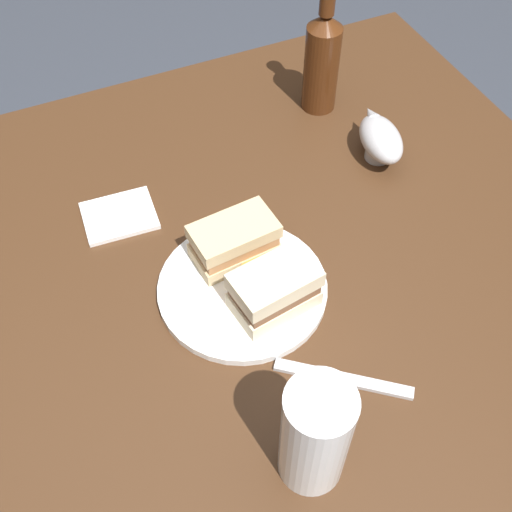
# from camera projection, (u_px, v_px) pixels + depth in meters

# --- Properties ---
(ground_plane) EXTENTS (6.00, 6.00, 0.00)m
(ground_plane) POSITION_uv_depth(u_px,v_px,m) (264.00, 443.00, 1.55)
(ground_plane) COLOR #333842
(dining_table) EXTENTS (1.04, 0.96, 0.77)m
(dining_table) POSITION_uv_depth(u_px,v_px,m) (266.00, 369.00, 1.25)
(dining_table) COLOR #422816
(dining_table) RESTS_ON ground
(plate) EXTENTS (0.24, 0.24, 0.01)m
(plate) POSITION_uv_depth(u_px,v_px,m) (242.00, 288.00, 0.89)
(plate) COLOR white
(plate) RESTS_ON dining_table
(sandwich_half_left) EXTENTS (0.12, 0.09, 0.07)m
(sandwich_half_left) POSITION_uv_depth(u_px,v_px,m) (274.00, 290.00, 0.84)
(sandwich_half_left) COLOR beige
(sandwich_half_left) RESTS_ON plate
(sandwich_half_right) EXTENTS (0.13, 0.08, 0.06)m
(sandwich_half_right) POSITION_uv_depth(u_px,v_px,m) (235.00, 243.00, 0.89)
(sandwich_half_right) COLOR #CCB284
(sandwich_half_right) RESTS_ON plate
(potato_wedge_front) EXTENTS (0.03, 0.05, 0.02)m
(potato_wedge_front) POSITION_uv_depth(u_px,v_px,m) (275.00, 284.00, 0.88)
(potato_wedge_front) COLOR #AD702D
(potato_wedge_front) RESTS_ON plate
(potato_wedge_middle) EXTENTS (0.04, 0.05, 0.02)m
(potato_wedge_middle) POSITION_uv_depth(u_px,v_px,m) (261.00, 263.00, 0.90)
(potato_wedge_middle) COLOR #B77F33
(potato_wedge_middle) RESTS_ON plate
(potato_wedge_back) EXTENTS (0.03, 0.04, 0.02)m
(potato_wedge_back) POSITION_uv_depth(u_px,v_px,m) (267.00, 267.00, 0.89)
(potato_wedge_back) COLOR #B77F33
(potato_wedge_back) RESTS_ON plate
(potato_wedge_left_edge) EXTENTS (0.04, 0.04, 0.02)m
(potato_wedge_left_edge) POSITION_uv_depth(u_px,v_px,m) (252.00, 261.00, 0.90)
(potato_wedge_left_edge) COLOR #B77F33
(potato_wedge_left_edge) RESTS_ON plate
(pint_glass) EXTENTS (0.08, 0.08, 0.17)m
(pint_glass) POSITION_uv_depth(u_px,v_px,m) (314.00, 440.00, 0.68)
(pint_glass) COLOR white
(pint_glass) RESTS_ON dining_table
(gravy_boat) EXTENTS (0.08, 0.13, 0.07)m
(gravy_boat) POSITION_uv_depth(u_px,v_px,m) (380.00, 139.00, 1.04)
(gravy_boat) COLOR #B7B7BC
(gravy_boat) RESTS_ON dining_table
(cider_bottle) EXTENTS (0.06, 0.06, 0.25)m
(cider_bottle) POSITION_uv_depth(u_px,v_px,m) (322.00, 59.00, 1.08)
(cider_bottle) COLOR #47230F
(cider_bottle) RESTS_ON dining_table
(napkin) EXTENTS (0.12, 0.10, 0.01)m
(napkin) POSITION_uv_depth(u_px,v_px,m) (119.00, 216.00, 0.98)
(napkin) COLOR white
(napkin) RESTS_ON dining_table
(fork) EXTENTS (0.15, 0.12, 0.01)m
(fork) POSITION_uv_depth(u_px,v_px,m) (343.00, 379.00, 0.81)
(fork) COLOR silver
(fork) RESTS_ON dining_table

